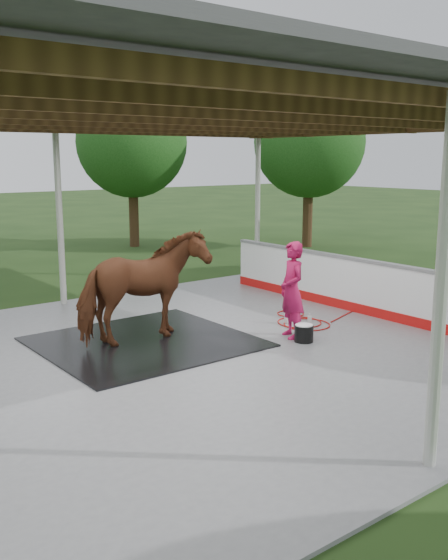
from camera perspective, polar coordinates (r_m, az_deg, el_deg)
ground at (r=10.41m, az=-3.86°, el=-7.17°), size 100.00×100.00×0.00m
concrete_slab at (r=10.40m, az=-3.86°, el=-7.04°), size 12.00×10.00×0.05m
pavilion_structure at (r=9.90m, az=-4.17°, el=15.17°), size 12.60×10.60×4.05m
dasher_board at (r=13.29m, az=12.76°, el=-0.73°), size 0.16×8.00×1.15m
tree_belt at (r=10.81m, az=-5.53°, el=13.87°), size 28.00×28.00×5.80m
rubber_mat at (r=11.16m, az=-7.25°, el=-5.63°), size 3.50×3.28×0.03m
horse at (r=10.92m, az=-7.37°, el=-0.68°), size 2.30×1.06×1.94m
handler at (r=11.26m, az=6.23°, el=-0.91°), size 0.61×0.74×1.75m
wash_bucket at (r=11.17m, az=7.32°, el=-4.82°), size 0.34×0.34×0.31m
soap_bottle_a at (r=12.34m, az=5.79°, el=-3.21°), size 0.18×0.18×0.33m
soap_bottle_b at (r=12.54m, az=7.84°, el=-3.41°), size 0.11×0.11×0.17m
hose_coil at (r=12.50m, az=7.12°, el=-3.79°), size 2.20×1.55×0.02m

